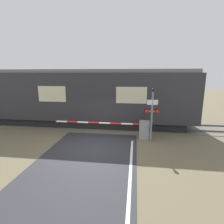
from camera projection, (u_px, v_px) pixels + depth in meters
name	position (u px, v px, depth m)	size (l,w,h in m)	color
ground_plane	(95.00, 146.00, 9.79)	(80.00, 80.00, 0.00)	#6B6047
track_bed	(107.00, 125.00, 13.79)	(36.00, 3.20, 0.13)	#666056
train	(61.00, 97.00, 13.81)	(20.25, 2.98, 4.28)	black
crossing_barrier	(136.00, 129.00, 10.80)	(6.04, 0.44, 1.15)	gray
signal_post	(152.00, 112.00, 10.09)	(0.89, 0.26, 3.15)	gray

